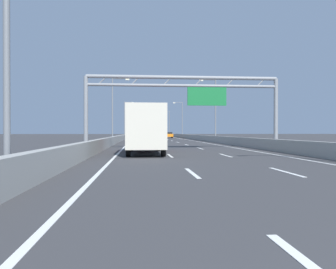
{
  "coord_description": "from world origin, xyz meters",
  "views": [
    {
      "loc": [
        -3.75,
        0.19,
        1.54
      ],
      "look_at": [
        1.06,
        56.6,
        1.07
      ],
      "focal_mm": 35.87,
      "sensor_mm": 36.0,
      "label": 1
    }
  ],
  "objects_px": {
    "sign_gantry": "(186,93)",
    "orange_car": "(169,135)",
    "streetlamp_left_mid": "(114,105)",
    "red_car": "(152,134)",
    "streetlamp_right_mid": "(214,106)",
    "black_car": "(152,135)",
    "streetlamp_right_distant": "(169,122)",
    "white_car": "(142,138)",
    "streetlamp_right_far": "(181,117)",
    "blue_car": "(140,136)",
    "streetlamp_left_distant": "(130,122)",
    "box_truck": "(145,129)",
    "streetlamp_left_far": "(125,117)",
    "silver_car": "(140,135)",
    "streetlamp_left_near": "(15,3)"
  },
  "relations": [
    {
      "from": "streetlamp_left_near",
      "to": "blue_car",
      "type": "bearing_deg",
      "value": 86.16
    },
    {
      "from": "sign_gantry",
      "to": "orange_car",
      "type": "xyz_separation_m",
      "value": [
        3.26,
        53.93,
        -4.1
      ]
    },
    {
      "from": "streetlamp_right_distant",
      "to": "red_car",
      "type": "distance_m",
      "value": 27.34
    },
    {
      "from": "red_car",
      "to": "streetlamp_right_distant",
      "type": "bearing_deg",
      "value": 74.4
    },
    {
      "from": "streetlamp_right_far",
      "to": "white_car",
      "type": "bearing_deg",
      "value": -103.74
    },
    {
      "from": "sign_gantry",
      "to": "streetlamp_left_mid",
      "type": "xyz_separation_m",
      "value": [
        -7.73,
        21.2,
        0.54
      ]
    },
    {
      "from": "streetlamp_right_distant",
      "to": "blue_car",
      "type": "relative_size",
      "value": 2.29
    },
    {
      "from": "streetlamp_right_distant",
      "to": "white_car",
      "type": "distance_m",
      "value": 84.76
    },
    {
      "from": "streetlamp_right_far",
      "to": "streetlamp_right_distant",
      "type": "bearing_deg",
      "value": 90.0
    },
    {
      "from": "streetlamp_left_distant",
      "to": "white_car",
      "type": "relative_size",
      "value": 2.13
    },
    {
      "from": "red_car",
      "to": "silver_car",
      "type": "distance_m",
      "value": 28.92
    },
    {
      "from": "sign_gantry",
      "to": "streetlamp_right_mid",
      "type": "height_order",
      "value": "streetlamp_right_mid"
    },
    {
      "from": "streetlamp_left_mid",
      "to": "red_car",
      "type": "relative_size",
      "value": 2.22
    },
    {
      "from": "streetlamp_right_mid",
      "to": "silver_car",
      "type": "relative_size",
      "value": 2.12
    },
    {
      "from": "streetlamp_left_mid",
      "to": "orange_car",
      "type": "relative_size",
      "value": 2.09
    },
    {
      "from": "streetlamp_left_far",
      "to": "white_car",
      "type": "relative_size",
      "value": 2.13
    },
    {
      "from": "sign_gantry",
      "to": "streetlamp_left_far",
      "type": "height_order",
      "value": "streetlamp_left_far"
    },
    {
      "from": "streetlamp_right_distant",
      "to": "white_car",
      "type": "bearing_deg",
      "value": -97.39
    },
    {
      "from": "black_car",
      "to": "streetlamp_right_distant",
      "type": "bearing_deg",
      "value": 77.95
    },
    {
      "from": "streetlamp_right_mid",
      "to": "streetlamp_left_near",
      "type": "bearing_deg",
      "value": -110.76
    },
    {
      "from": "red_car",
      "to": "silver_car",
      "type": "xyz_separation_m",
      "value": [
        -3.82,
        -28.67,
        0.04
      ]
    },
    {
      "from": "streetlamp_right_mid",
      "to": "streetlamp_right_far",
      "type": "bearing_deg",
      "value": 90.0
    },
    {
      "from": "white_car",
      "to": "silver_car",
      "type": "xyz_separation_m",
      "value": [
        -0.18,
        29.31,
        0.05
      ]
    },
    {
      "from": "orange_car",
      "to": "white_car",
      "type": "bearing_deg",
      "value": -100.4
    },
    {
      "from": "sign_gantry",
      "to": "orange_car",
      "type": "bearing_deg",
      "value": 86.54
    },
    {
      "from": "streetlamp_left_mid",
      "to": "streetlamp_left_far",
      "type": "distance_m",
      "value": 39.38
    },
    {
      "from": "orange_car",
      "to": "white_car",
      "type": "relative_size",
      "value": 1.02
    },
    {
      "from": "streetlamp_right_far",
      "to": "black_car",
      "type": "distance_m",
      "value": 9.58
    },
    {
      "from": "box_truck",
      "to": "streetlamp_left_far",
      "type": "bearing_deg",
      "value": 93.57
    },
    {
      "from": "streetlamp_right_far",
      "to": "box_truck",
      "type": "relative_size",
      "value": 1.16
    },
    {
      "from": "orange_car",
      "to": "streetlamp_right_mid",
      "type": "bearing_deg",
      "value": -83.14
    },
    {
      "from": "streetlamp_right_far",
      "to": "blue_car",
      "type": "distance_m",
      "value": 26.1
    },
    {
      "from": "sign_gantry",
      "to": "streetlamp_right_far",
      "type": "height_order",
      "value": "streetlamp_right_far"
    },
    {
      "from": "sign_gantry",
      "to": "streetlamp_left_distant",
      "type": "relative_size",
      "value": 1.77
    },
    {
      "from": "sign_gantry",
      "to": "streetlamp_right_far",
      "type": "distance_m",
      "value": 61.01
    },
    {
      "from": "streetlamp_left_far",
      "to": "streetlamp_right_far",
      "type": "xyz_separation_m",
      "value": [
        14.93,
        0.0,
        0.0
      ]
    },
    {
      "from": "streetlamp_left_far",
      "to": "red_car",
      "type": "bearing_deg",
      "value": 60.23
    },
    {
      "from": "red_car",
      "to": "blue_car",
      "type": "xyz_separation_m",
      "value": [
        -3.95,
        -36.54,
        0.02
      ]
    },
    {
      "from": "streetlamp_left_near",
      "to": "streetlamp_right_far",
      "type": "xyz_separation_m",
      "value": [
        14.93,
        78.76,
        0.0
      ]
    },
    {
      "from": "streetlamp_right_far",
      "to": "streetlamp_right_distant",
      "type": "relative_size",
      "value": 1.0
    },
    {
      "from": "red_car",
      "to": "box_truck",
      "type": "bearing_deg",
      "value": -92.58
    },
    {
      "from": "streetlamp_left_near",
      "to": "streetlamp_left_far",
      "type": "bearing_deg",
      "value": 90.0
    },
    {
      "from": "streetlamp_left_mid",
      "to": "box_truck",
      "type": "xyz_separation_m",
      "value": [
        4.11,
        -26.57,
        -3.64
      ]
    },
    {
      "from": "streetlamp_right_mid",
      "to": "black_car",
      "type": "distance_m",
      "value": 43.62
    },
    {
      "from": "streetlamp_right_mid",
      "to": "streetlamp_left_distant",
      "type": "distance_m",
      "value": 80.17
    },
    {
      "from": "streetlamp_right_far",
      "to": "white_car",
      "type": "height_order",
      "value": "streetlamp_right_far"
    },
    {
      "from": "streetlamp_left_far",
      "to": "red_car",
      "type": "xyz_separation_m",
      "value": [
        7.68,
        13.43,
        -4.67
      ]
    },
    {
      "from": "streetlamp_left_near",
      "to": "streetlamp_left_mid",
      "type": "distance_m",
      "value": 39.38
    },
    {
      "from": "streetlamp_right_distant",
      "to": "red_car",
      "type": "relative_size",
      "value": 2.22
    },
    {
      "from": "streetlamp_left_mid",
      "to": "red_car",
      "type": "bearing_deg",
      "value": 81.72
    }
  ]
}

